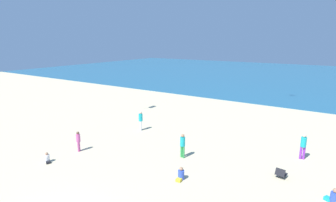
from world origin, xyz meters
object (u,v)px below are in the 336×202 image
beach_chair_far_right (281,173)px  person_6 (47,159)px  person_2 (78,140)px  person_1 (303,145)px  person_3 (183,144)px  person_5 (181,175)px  person_0 (333,197)px  person_4 (141,119)px

beach_chair_far_right → person_6: size_ratio=1.06×
person_2 → person_1: bearing=-1.1°
beach_chair_far_right → person_1: size_ratio=0.41×
person_3 → beach_chair_far_right: bearing=107.8°
beach_chair_far_right → person_1: person_1 is taller
person_5 → person_3: bearing=-154.2°
person_1 → person_5: bearing=-60.3°
beach_chair_far_right → person_5: 5.55m
person_2 → person_3: size_ratio=0.88×
person_1 → person_6: size_ratio=2.63×
person_5 → person_1: bearing=138.9°
person_0 → person_6: bearing=44.5°
person_0 → person_2: 15.08m
person_2 → person_3: bearing=-4.5°
person_0 → person_6: size_ratio=1.18×
person_1 → person_2: bearing=-83.4°
person_2 → person_6: person_2 is taller
person_2 → person_3: 7.12m
beach_chair_far_right → person_5: size_ratio=0.95×
beach_chair_far_right → person_3: size_ratio=0.43×
person_4 → person_5: (7.02, -5.19, -0.68)m
person_0 → person_4: person_4 is taller
beach_chair_far_right → person_4: 11.71m
person_6 → person_3: bearing=59.7°
beach_chair_far_right → person_4: bearing=89.1°
person_4 → person_0: bearing=124.5°
person_2 → person_6: (-0.23, -2.22, -0.57)m
person_1 → person_4: 12.23m
person_2 → person_4: bearing=52.6°
person_5 → person_4: bearing=-129.3°
person_4 → person_2: bearing=39.3°
person_1 → person_5: (-5.14, -6.51, -0.71)m
beach_chair_far_right → person_5: person_5 is taller
person_6 → person_2: bearing=105.6°
person_1 → person_2: person_1 is taller
person_0 → person_1: bearing=-40.0°
beach_chair_far_right → person_3: 5.95m
person_1 → person_3: (-6.50, -4.02, -0.05)m
person_4 → person_6: person_4 is taller
person_1 → person_6: (-13.16, -9.27, -0.74)m
person_0 → person_3: person_3 is taller
person_5 → person_2: bearing=-88.8°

